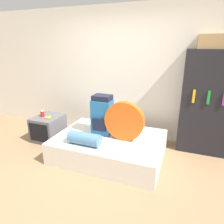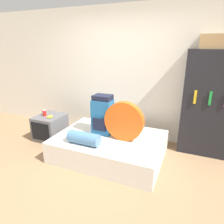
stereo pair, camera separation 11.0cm
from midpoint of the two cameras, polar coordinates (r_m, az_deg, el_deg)
ground_plane at (r=3.10m, az=-8.76°, el=-18.71°), size 16.00×16.00×0.00m
wall_back at (r=4.11m, az=2.58°, el=10.69°), size 8.00×0.05×2.60m
bed at (r=3.54m, az=-1.60°, el=-9.73°), size 1.80×1.30×0.37m
backpack at (r=3.47m, az=-3.73°, el=-0.94°), size 0.34×0.29×0.69m
tent_bag at (r=3.23m, az=2.54°, el=-2.62°), size 0.65×0.12×0.65m
sleeping_roll at (r=3.19m, az=-8.92°, el=-7.53°), size 0.52×0.20×0.20m
television at (r=4.33m, az=-18.39°, el=-4.34°), size 0.52×0.60×0.50m
canister at (r=4.26m, az=-19.96°, el=-0.46°), size 0.07×0.07×0.13m
banana_bunch at (r=4.14m, az=-18.38°, el=-1.42°), size 0.12×0.15×0.04m
bookshelf at (r=3.78m, az=24.64°, el=2.14°), size 0.84×0.36×1.81m
cardboard_box at (r=3.69m, az=25.91°, el=17.66°), size 0.42×0.31×0.22m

